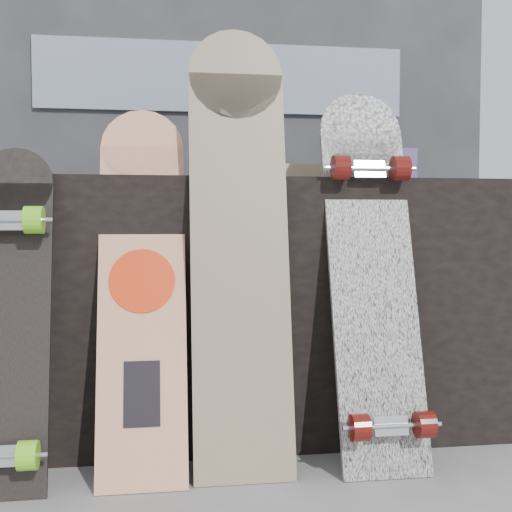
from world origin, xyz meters
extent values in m
plane|color=slate|center=(0.00, 0.00, 0.00)|extent=(60.00, 60.00, 0.00)
cube|color=black|center=(0.00, 0.50, 0.40)|extent=(1.60, 0.60, 0.80)
cube|color=#302F34|center=(0.00, 1.35, 1.10)|extent=(2.40, 0.20, 2.20)
cube|color=navy|center=(0.00, 1.24, 1.30)|extent=(1.60, 0.02, 0.30)
cube|color=navy|center=(-0.34, 0.50, 0.85)|extent=(0.18, 0.12, 0.10)
cube|color=navy|center=(0.51, 0.56, 0.86)|extent=(0.14, 0.14, 0.12)
cube|color=#D1B78C|center=(0.23, 0.51, 0.83)|extent=(0.22, 0.10, 0.06)
cube|color=tan|center=(-0.32, 0.14, 0.44)|extent=(0.23, 0.30, 0.89)
cylinder|color=tan|center=(-0.32, 0.29, 0.88)|extent=(0.23, 0.08, 0.22)
cylinder|color=#F6340F|center=(-0.32, 0.16, 0.51)|extent=(0.18, 0.06, 0.17)
cube|color=black|center=(-0.32, 0.07, 0.23)|extent=(0.09, 0.05, 0.16)
cube|color=beige|center=(-0.06, 0.13, 0.54)|extent=(0.27, 0.24, 1.09)
cylinder|color=beige|center=(-0.06, 0.24, 1.09)|extent=(0.27, 0.07, 0.26)
cube|color=white|center=(0.32, 0.13, 0.47)|extent=(0.24, 0.28, 0.94)
cylinder|color=white|center=(0.32, 0.27, 0.94)|extent=(0.24, 0.08, 0.24)
cube|color=silver|center=(0.32, -0.01, 0.14)|extent=(0.09, 0.04, 0.06)
cylinder|color=#510E0B|center=(0.23, -0.03, 0.15)|extent=(0.05, 0.07, 0.07)
cylinder|color=#510E0B|center=(0.40, -0.03, 0.15)|extent=(0.05, 0.07, 0.07)
cube|color=silver|center=(0.32, 0.19, 0.82)|extent=(0.09, 0.04, 0.06)
cylinder|color=#510E0B|center=(0.23, 0.17, 0.82)|extent=(0.05, 0.07, 0.07)
cylinder|color=#510E0B|center=(0.40, 0.17, 0.82)|extent=(0.05, 0.07, 0.07)
cube|color=black|center=(-0.64, 0.09, 0.39)|extent=(0.19, 0.18, 0.77)
cylinder|color=black|center=(-0.64, 0.17, 0.77)|extent=(0.19, 0.06, 0.19)
cube|color=silver|center=(-0.64, -0.01, 0.12)|extent=(0.09, 0.04, 0.06)
cylinder|color=#73DF1F|center=(-0.58, -0.03, 0.12)|extent=(0.04, 0.07, 0.07)
cube|color=silver|center=(-0.64, 0.11, 0.67)|extent=(0.09, 0.04, 0.06)
cylinder|color=#73DF1F|center=(-0.58, 0.09, 0.68)|extent=(0.04, 0.07, 0.07)
camera|label=1|loc=(-0.26, -1.58, 0.67)|focal=45.00mm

